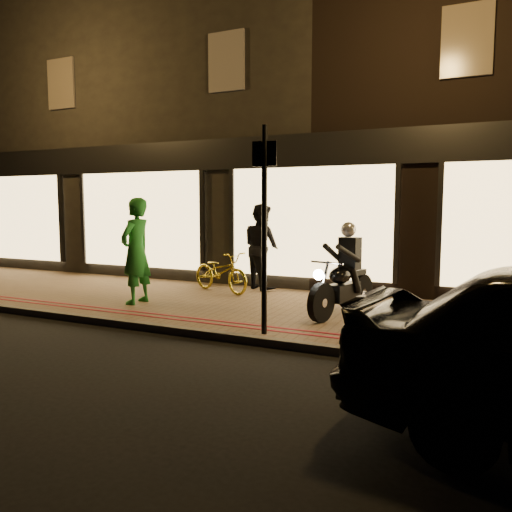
{
  "coord_description": "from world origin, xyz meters",
  "views": [
    {
      "loc": [
        3.48,
        -6.29,
        2.02
      ],
      "look_at": [
        -0.19,
        1.63,
        1.1
      ],
      "focal_mm": 35.0,
      "sensor_mm": 36.0,
      "label": 1
    }
  ],
  "objects": [
    {
      "name": "person_dark",
      "position": [
        -1.05,
        3.78,
        1.07
      ],
      "size": [
        1.16,
        1.1,
        1.89
      ],
      "primitive_type": "imported",
      "rotation": [
        0.0,
        0.0,
        2.56
      ],
      "color": "black",
      "rests_on": "sidewalk"
    },
    {
      "name": "bicycle_gold",
      "position": [
        -1.67,
        3.03,
        0.56
      ],
      "size": [
        1.76,
        1.14,
        0.88
      ],
      "primitive_type": "imported",
      "rotation": [
        0.0,
        0.0,
        1.2
      ],
      "color": "gold",
      "rests_on": "sidewalk"
    },
    {
      "name": "sidewalk",
      "position": [
        0.0,
        2.0,
        0.06
      ],
      "size": [
        50.0,
        4.0,
        0.12
      ],
      "primitive_type": "cube",
      "color": "brown",
      "rests_on": "ground"
    },
    {
      "name": "red_kerb_lines",
      "position": [
        0.0,
        0.55,
        0.12
      ],
      "size": [
        50.0,
        0.26,
        0.01
      ],
      "color": "maroon",
      "rests_on": "sidewalk"
    },
    {
      "name": "ground",
      "position": [
        0.0,
        0.0,
        0.0
      ],
      "size": [
        90.0,
        90.0,
        0.0
      ],
      "primitive_type": "plane",
      "color": "black",
      "rests_on": "ground"
    },
    {
      "name": "person_green",
      "position": [
        -2.54,
        1.29,
        1.12
      ],
      "size": [
        0.48,
        0.73,
        2.01
      ],
      "primitive_type": "imported",
      "rotation": [
        0.0,
        0.0,
        -1.57
      ],
      "color": "#217B2A",
      "rests_on": "sidewalk"
    },
    {
      "name": "sign_post",
      "position": [
        0.58,
        0.25,
        1.8
      ],
      "size": [
        0.35,
        0.09,
        3.0
      ],
      "rotation": [
        0.0,
        0.0,
        0.18
      ],
      "color": "black",
      "rests_on": "sidewalk"
    },
    {
      "name": "building_row",
      "position": [
        -0.0,
        8.99,
        4.25
      ],
      "size": [
        48.0,
        10.11,
        8.5
      ],
      "color": "black",
      "rests_on": "ground"
    },
    {
      "name": "kerb_stone",
      "position": [
        0.0,
        0.05,
        0.06
      ],
      "size": [
        50.0,
        0.14,
        0.12
      ],
      "primitive_type": "cube",
      "color": "#59544C",
      "rests_on": "ground"
    },
    {
      "name": "motorcycle",
      "position": [
        1.31,
        1.95,
        0.73
      ],
      "size": [
        0.79,
        1.9,
        1.59
      ],
      "rotation": [
        0.0,
        0.0,
        -0.28
      ],
      "color": "black",
      "rests_on": "sidewalk"
    }
  ]
}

